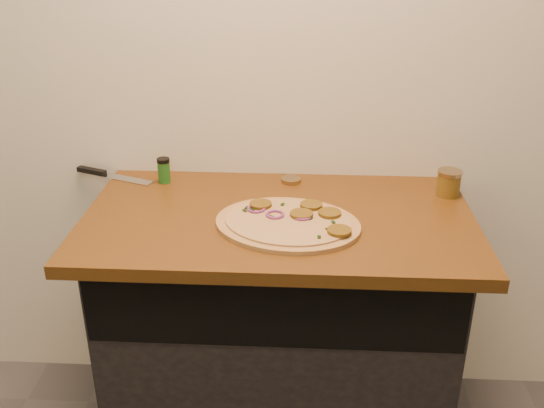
# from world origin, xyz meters

# --- Properties ---
(cabinet) EXTENTS (1.10, 0.60, 0.86)m
(cabinet) POSITION_xyz_m (0.00, 1.45, 0.43)
(cabinet) COLOR black
(cabinet) RESTS_ON ground
(countertop) EXTENTS (1.20, 0.70, 0.04)m
(countertop) POSITION_xyz_m (0.00, 1.42, 0.88)
(countertop) COLOR brown
(countertop) RESTS_ON cabinet
(pizza) EXTENTS (0.51, 0.51, 0.03)m
(pizza) POSITION_xyz_m (0.03, 1.34, 0.91)
(pizza) COLOR tan
(pizza) RESTS_ON countertop
(chefs_knife) EXTENTS (0.30, 0.14, 0.02)m
(chefs_knife) POSITION_xyz_m (-0.62, 1.69, 0.91)
(chefs_knife) COLOR #B7BAC1
(chefs_knife) RESTS_ON countertop
(mason_jar_lid) EXTENTS (0.09, 0.09, 0.01)m
(mason_jar_lid) POSITION_xyz_m (0.03, 1.67, 0.91)
(mason_jar_lid) COLOR #9C845A
(mason_jar_lid) RESTS_ON countertop
(salsa_jar) EXTENTS (0.08, 0.08, 0.09)m
(salsa_jar) POSITION_xyz_m (0.55, 1.59, 0.94)
(salsa_jar) COLOR #A22510
(salsa_jar) RESTS_ON countertop
(spice_shaker) EXTENTS (0.04, 0.04, 0.09)m
(spice_shaker) POSITION_xyz_m (-0.41, 1.65, 0.94)
(spice_shaker) COLOR #1F611E
(spice_shaker) RESTS_ON countertop
(flour_spill) EXTENTS (0.17, 0.17, 0.00)m
(flour_spill) POSITION_xyz_m (0.13, 1.36, 0.90)
(flour_spill) COLOR white
(flour_spill) RESTS_ON countertop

